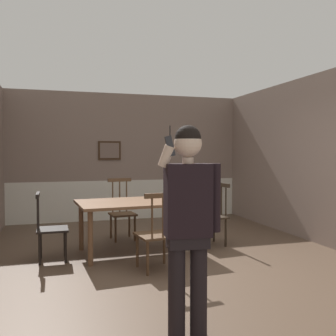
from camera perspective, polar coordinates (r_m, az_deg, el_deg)
The scene contains 8 objects.
ground_plane at distance 5.20m, azimuth 1.55°, elevation -14.43°, with size 8.03×8.03×0.00m, color brown.
room_back_partition at distance 8.53m, azimuth -6.15°, elevation 1.35°, with size 5.25×0.17×2.80m.
dining_table at distance 5.69m, azimuth -4.72°, elevation -5.83°, with size 1.81×1.20×0.77m.
chair_near_window at distance 4.86m, azimuth -1.60°, elevation -9.81°, with size 0.53×0.53×1.01m.
chair_by_doorway at distance 6.61m, azimuth -6.97°, elevation -6.53°, with size 0.46×0.46×1.05m.
chair_at_table_head at distance 5.52m, azimuth -17.46°, elevation -8.63°, with size 0.42×0.42×0.95m.
chair_opposite_corner at distance 6.19m, azimuth 6.61°, elevation -7.07°, with size 0.52×0.52×1.01m.
person_figure at distance 3.06m, azimuth 3.14°, elevation -7.33°, with size 0.53×0.24×1.72m.
Camera 1 is at (-1.56, -4.73, 1.50)m, focal length 40.31 mm.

